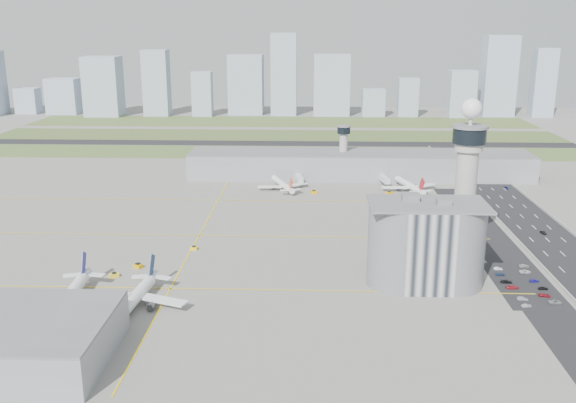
{
  "coord_description": "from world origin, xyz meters",
  "views": [
    {
      "loc": [
        10.53,
        -242.35,
        92.02
      ],
      "look_at": [
        0.0,
        35.0,
        15.0
      ],
      "focal_mm": 40.0,
      "sensor_mm": 36.0,
      "label": 1
    }
  ],
  "objects_px": {
    "car_lot_0": "(526,305)",
    "tug_1": "(138,265)",
    "airplane_near_b": "(68,290)",
    "jet_bridge_near_2": "(108,319)",
    "tug_2": "(114,275)",
    "tug_3": "(194,248)",
    "car_lot_6": "(555,302)",
    "car_lot_11": "(524,266)",
    "jet_bridge_near_1": "(14,317)",
    "car_lot_9": "(534,281)",
    "airplane_near_c": "(134,292)",
    "airplane_far_b": "(409,181)",
    "tug_4": "(314,192)",
    "car_hw_4": "(457,166)",
    "car_lot_4": "(500,274)",
    "car_lot_1": "(523,299)",
    "car_lot_7": "(545,295)",
    "car_lot_10": "(525,272)",
    "car_hw_1": "(543,233)",
    "car_lot_2": "(512,287)",
    "control_tower": "(467,173)",
    "car_lot_5": "(498,269)",
    "car_lot_8": "(543,288)",
    "jet_bridge_far_0": "(297,178)",
    "airplane_far_a": "(283,181)",
    "tug_5": "(389,193)",
    "car_hw_2": "(506,188)",
    "jet_bridge_far_1": "(381,179)",
    "admin_building": "(426,244)",
    "car_lot_3": "(506,282)",
    "secondary_tower": "(343,146)"
  },
  "relations": [
    {
      "from": "car_lot_3",
      "to": "car_hw_4",
      "type": "distance_m",
      "value": 202.99
    },
    {
      "from": "airplane_far_a",
      "to": "car_lot_2",
      "type": "xyz_separation_m",
      "value": [
        89.44,
        -141.4,
        -4.34
      ]
    },
    {
      "from": "airplane_far_b",
      "to": "car_hw_1",
      "type": "distance_m",
      "value": 92.6
    },
    {
      "from": "airplane_far_b",
      "to": "tug_4",
      "type": "relative_size",
      "value": 10.96
    },
    {
      "from": "car_lot_5",
      "to": "car_lot_8",
      "type": "distance_m",
      "value": 21.73
    },
    {
      "from": "tug_3",
      "to": "car_lot_6",
      "type": "distance_m",
      "value": 141.76
    },
    {
      "from": "car_lot_0",
      "to": "car_lot_2",
      "type": "distance_m",
      "value": 15.56
    },
    {
      "from": "secondary_tower",
      "to": "car_lot_8",
      "type": "distance_m",
      "value": 188.11
    },
    {
      "from": "car_lot_7",
      "to": "car_hw_1",
      "type": "height_order",
      "value": "car_hw_1"
    },
    {
      "from": "airplane_near_b",
      "to": "tug_5",
      "type": "height_order",
      "value": "airplane_near_b"
    },
    {
      "from": "admin_building",
      "to": "airplane_far_b",
      "type": "xyz_separation_m",
      "value": [
        13.97,
        138.09,
        -9.85
      ]
    },
    {
      "from": "jet_bridge_near_1",
      "to": "car_lot_9",
      "type": "height_order",
      "value": "jet_bridge_near_1"
    },
    {
      "from": "car_lot_0",
      "to": "car_hw_1",
      "type": "xyz_separation_m",
      "value": [
        32.59,
        79.2,
        0.06
      ]
    },
    {
      "from": "car_lot_6",
      "to": "car_hw_1",
      "type": "bearing_deg",
      "value": -19.65
    },
    {
      "from": "control_tower",
      "to": "jet_bridge_near_2",
      "type": "height_order",
      "value": "control_tower"
    },
    {
      "from": "airplane_far_a",
      "to": "car_lot_1",
      "type": "distance_m",
      "value": 176.16
    },
    {
      "from": "jet_bridge_far_1",
      "to": "airplane_near_c",
      "type": "bearing_deg",
      "value": -39.29
    },
    {
      "from": "airplane_near_c",
      "to": "jet_bridge_near_1",
      "type": "relative_size",
      "value": 3.07
    },
    {
      "from": "car_lot_7",
      "to": "car_lot_10",
      "type": "distance_m",
      "value": 22.23
    },
    {
      "from": "tug_3",
      "to": "car_lot_9",
      "type": "xyz_separation_m",
      "value": [
        131.95,
        -30.52,
        -0.26
      ]
    },
    {
      "from": "car_lot_9",
      "to": "tug_4",
      "type": "bearing_deg",
      "value": 22.93
    },
    {
      "from": "airplane_far_b",
      "to": "tug_2",
      "type": "bearing_deg",
      "value": 120.35
    },
    {
      "from": "admin_building",
      "to": "car_lot_5",
      "type": "xyz_separation_m",
      "value": [
        31.2,
        14.92,
        -14.76
      ]
    },
    {
      "from": "airplane_far_a",
      "to": "car_lot_4",
      "type": "distance_m",
      "value": 156.49
    },
    {
      "from": "airplane_near_b",
      "to": "car_lot_1",
      "type": "distance_m",
      "value": 154.88
    },
    {
      "from": "car_lot_0",
      "to": "tug_1",
      "type": "bearing_deg",
      "value": 69.74
    },
    {
      "from": "airplane_near_c",
      "to": "car_lot_11",
      "type": "xyz_separation_m",
      "value": [
        142.55,
        43.2,
        -5.44
      ]
    },
    {
      "from": "airplane_near_c",
      "to": "tug_4",
      "type": "relative_size",
      "value": 12.09
    },
    {
      "from": "jet_bridge_near_1",
      "to": "car_hw_2",
      "type": "height_order",
      "value": "jet_bridge_near_1"
    },
    {
      "from": "jet_bridge_near_1",
      "to": "jet_bridge_near_2",
      "type": "xyz_separation_m",
      "value": [
        30.0,
        0.0,
        0.0
      ]
    },
    {
      "from": "control_tower",
      "to": "jet_bridge_far_0",
      "type": "xyz_separation_m",
      "value": [
        -70.0,
        124.0,
        -32.19
      ]
    },
    {
      "from": "tug_4",
      "to": "jet_bridge_near_2",
      "type": "bearing_deg",
      "value": -37.5
    },
    {
      "from": "jet_bridge_far_0",
      "to": "car_lot_2",
      "type": "distance_m",
      "value": 177.12
    },
    {
      "from": "car_lot_2",
      "to": "tug_3",
      "type": "bearing_deg",
      "value": 66.37
    },
    {
      "from": "car_lot_4",
      "to": "car_lot_10",
      "type": "bearing_deg",
      "value": -69.27
    },
    {
      "from": "airplane_near_c",
      "to": "airplane_far_a",
      "type": "xyz_separation_m",
      "value": [
        42.18,
        162.97,
        -1.05
      ]
    },
    {
      "from": "tug_4",
      "to": "car_hw_4",
      "type": "relative_size",
      "value": 0.96
    },
    {
      "from": "jet_bridge_near_2",
      "to": "airplane_near_b",
      "type": "bearing_deg",
      "value": 60.59
    },
    {
      "from": "jet_bridge_near_2",
      "to": "car_lot_11",
      "type": "distance_m",
      "value": 157.91
    },
    {
      "from": "jet_bridge_near_1",
      "to": "car_hw_4",
      "type": "xyz_separation_m",
      "value": [
        190.89,
        242.12,
        -2.22
      ]
    },
    {
      "from": "tug_1",
      "to": "car_lot_4",
      "type": "bearing_deg",
      "value": -60.92
    },
    {
      "from": "airplane_near_b",
      "to": "car_hw_1",
      "type": "relative_size",
      "value": 11.17
    },
    {
      "from": "tug_2",
      "to": "tug_1",
      "type": "bearing_deg",
      "value": 116.79
    },
    {
      "from": "jet_bridge_far_1",
      "to": "car_lot_4",
      "type": "distance_m",
      "value": 148.08
    },
    {
      "from": "car_lot_0",
      "to": "car_lot_11",
      "type": "height_order",
      "value": "car_lot_0"
    },
    {
      "from": "control_tower",
      "to": "car_lot_7",
      "type": "xyz_separation_m",
      "value": [
        20.34,
        -40.22,
        -34.44
      ]
    },
    {
      "from": "airplane_near_b",
      "to": "tug_2",
      "type": "xyz_separation_m",
      "value": [
        7.08,
        26.63,
        -5.19
      ]
    },
    {
      "from": "tug_5",
      "to": "car_lot_7",
      "type": "xyz_separation_m",
      "value": [
        38.39,
        -138.62,
        -0.39
      ]
    },
    {
      "from": "control_tower",
      "to": "airplane_far_b",
      "type": "xyz_separation_m",
      "value": [
        -6.03,
        108.09,
        -29.59
      ]
    },
    {
      "from": "airplane_near_b",
      "to": "jet_bridge_near_2",
      "type": "xyz_separation_m",
      "value": [
        17.61,
        -14.47,
        -3.3
      ]
    }
  ]
}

